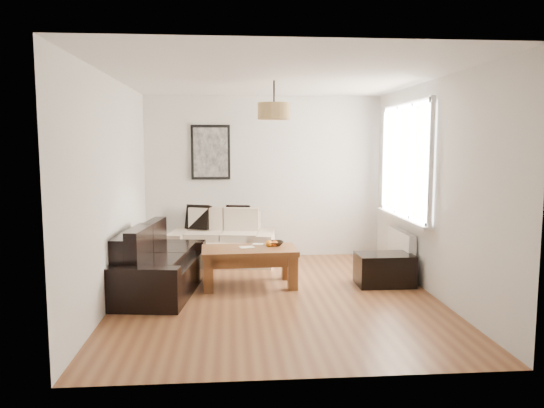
{
  "coord_description": "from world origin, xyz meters",
  "views": [
    {
      "loc": [
        -0.54,
        -6.06,
        1.83
      ],
      "look_at": [
        0.0,
        0.6,
        1.05
      ],
      "focal_mm": 33.96,
      "sensor_mm": 36.0,
      "label": 1
    }
  ],
  "objects": [
    {
      "name": "orange_c",
      "position": [
        -0.05,
        0.53,
        0.54
      ],
      "size": [
        0.1,
        0.1,
        0.09
      ],
      "primitive_type": "sphere",
      "rotation": [
        0.0,
        0.0,
        0.09
      ],
      "color": "orange",
      "rests_on": "fruit_bowl"
    },
    {
      "name": "loveseat_cream",
      "position": [
        -0.67,
        1.78,
        0.39
      ],
      "size": [
        1.67,
        1.07,
        0.78
      ],
      "primitive_type": null,
      "rotation": [
        0.0,
        0.0,
        -0.14
      ],
      "color": "beige",
      "rests_on": "floor"
    },
    {
      "name": "ottoman",
      "position": [
        1.45,
        0.34,
        0.21
      ],
      "size": [
        0.73,
        0.47,
        0.41
      ],
      "primitive_type": "cube",
      "rotation": [
        0.0,
        0.0,
        0.0
      ],
      "color": "black",
      "rests_on": "floor"
    },
    {
      "name": "papers",
      "position": [
        -0.33,
        0.51,
        0.5
      ],
      "size": [
        0.21,
        0.17,
        0.01
      ],
      "primitive_type": "cube",
      "rotation": [
        0.0,
        0.0,
        0.25
      ],
      "color": "white",
      "rests_on": "coffee_table"
    },
    {
      "name": "floor",
      "position": [
        0.0,
        0.0,
        0.0
      ],
      "size": [
        4.5,
        4.5,
        0.0
      ],
      "primitive_type": "plane",
      "color": "brown",
      "rests_on": "ground"
    },
    {
      "name": "coffee_table",
      "position": [
        -0.31,
        0.46,
        0.25
      ],
      "size": [
        1.24,
        0.72,
        0.5
      ],
      "primitive_type": null,
      "rotation": [
        0.0,
        0.0,
        0.05
      ],
      "color": "brown",
      "rests_on": "floor"
    },
    {
      "name": "wall_right",
      "position": [
        1.9,
        0.0,
        1.3
      ],
      "size": [
        0.04,
        4.5,
        2.6
      ],
      "primitive_type": null,
      "color": "silver",
      "rests_on": "floor"
    },
    {
      "name": "fruit_bowl",
      "position": [
        0.04,
        0.6,
        0.52
      ],
      "size": [
        0.26,
        0.26,
        0.06
      ],
      "primitive_type": "imported",
      "rotation": [
        0.0,
        0.0,
        0.12
      ],
      "color": "black",
      "rests_on": "coffee_table"
    },
    {
      "name": "radiator",
      "position": [
        1.82,
        0.8,
        0.38
      ],
      "size": [
        0.1,
        0.9,
        0.52
      ],
      "primitive_type": "cube",
      "color": "white",
      "rests_on": "wall_right"
    },
    {
      "name": "wall_front",
      "position": [
        0.0,
        -2.25,
        1.3
      ],
      "size": [
        3.8,
        0.04,
        2.6
      ],
      "primitive_type": null,
      "color": "silver",
      "rests_on": "floor"
    },
    {
      "name": "wall_left",
      "position": [
        -1.9,
        0.0,
        1.3
      ],
      "size": [
        0.04,
        4.5,
        2.6
      ],
      "primitive_type": null,
      "color": "silver",
      "rests_on": "floor"
    },
    {
      "name": "pendant_shade",
      "position": [
        0.0,
        0.3,
        2.23
      ],
      "size": [
        0.4,
        0.4,
        0.2
      ],
      "primitive_type": "cylinder",
      "color": "tan",
      "rests_on": "ceiling"
    },
    {
      "name": "wall_back",
      "position": [
        0.0,
        2.25,
        1.3
      ],
      "size": [
        3.8,
        0.04,
        2.6
      ],
      "primitive_type": null,
      "color": "silver",
      "rests_on": "floor"
    },
    {
      "name": "ceiling",
      "position": [
        0.0,
        0.0,
        2.6
      ],
      "size": [
        3.8,
        4.5,
        0.0
      ],
      "primitive_type": null,
      "color": "white",
      "rests_on": "floor"
    },
    {
      "name": "orange_a",
      "position": [
        0.01,
        0.53,
        0.54
      ],
      "size": [
        0.06,
        0.06,
        0.06
      ],
      "primitive_type": "sphere",
      "rotation": [
        0.0,
        0.0,
        -0.06
      ],
      "color": "#E45B13",
      "rests_on": "fruit_bowl"
    },
    {
      "name": "cushion_left",
      "position": [
        -1.05,
        1.97,
        0.69
      ],
      "size": [
        0.4,
        0.26,
        0.38
      ],
      "primitive_type": "cube",
      "rotation": [
        0.0,
        0.0,
        -0.39
      ],
      "color": "black",
      "rests_on": "loveseat_cream"
    },
    {
      "name": "cushion_right",
      "position": [
        -0.43,
        1.97,
        0.69
      ],
      "size": [
        0.39,
        0.18,
        0.37
      ],
      "primitive_type": "cube",
      "rotation": [
        0.0,
        0.0,
        -0.19
      ],
      "color": "black",
      "rests_on": "loveseat_cream"
    },
    {
      "name": "orange_b",
      "position": [
        0.03,
        0.54,
        0.54
      ],
      "size": [
        0.08,
        0.08,
        0.08
      ],
      "primitive_type": "sphere",
      "rotation": [
        0.0,
        0.0,
        0.02
      ],
      "color": "orange",
      "rests_on": "fruit_bowl"
    },
    {
      "name": "sofa_leather",
      "position": [
        -1.43,
        0.28,
        0.38
      ],
      "size": [
        1.08,
        1.86,
        0.76
      ],
      "primitive_type": null,
      "rotation": [
        0.0,
        0.0,
        1.44
      ],
      "color": "black",
      "rests_on": "floor"
    },
    {
      "name": "poster",
      "position": [
        -0.85,
        2.22,
        1.7
      ],
      "size": [
        0.62,
        0.04,
        0.87
      ],
      "primitive_type": null,
      "color": "black",
      "rests_on": "wall_back"
    },
    {
      "name": "window_bay",
      "position": [
        1.86,
        0.8,
        1.6
      ],
      "size": [
        0.14,
        1.9,
        1.6
      ],
      "primitive_type": null,
      "color": "white",
      "rests_on": "wall_right"
    }
  ]
}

